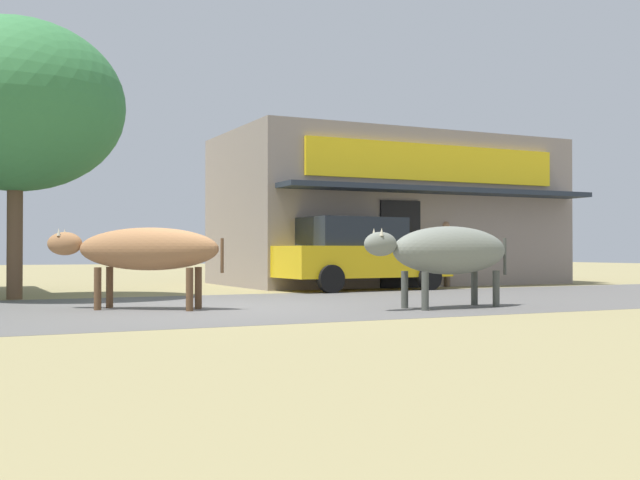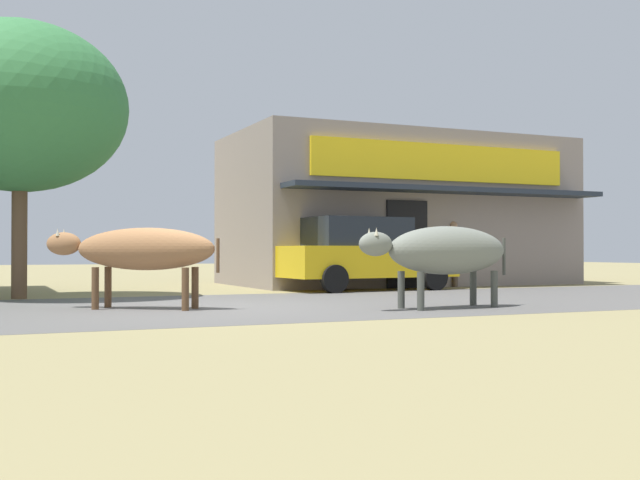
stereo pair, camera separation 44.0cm
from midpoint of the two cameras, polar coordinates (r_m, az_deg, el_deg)
ground at (r=12.62m, az=-6.83°, el=-4.85°), size 80.00×80.00×0.00m
asphalt_road at (r=12.62m, az=-6.83°, el=-4.84°), size 72.00×6.37×0.00m
storefront_right_club at (r=21.43m, az=6.18°, el=2.09°), size 8.89×5.53×3.92m
roadside_tree at (r=15.76m, az=-20.25°, el=9.05°), size 3.97×3.97×5.17m
parked_hatchback_car at (r=17.76m, az=3.91°, el=-0.95°), size 4.08×2.02×1.64m
cow_near_brown at (r=12.26m, az=-11.90°, el=-0.71°), size 2.53×1.88×1.25m
cow_far_dark at (r=12.37m, az=10.10°, el=-0.79°), size 2.80×0.92×1.28m
pedestrian_by_shop at (r=19.66m, az=10.29°, el=-0.60°), size 0.42×0.61×1.62m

